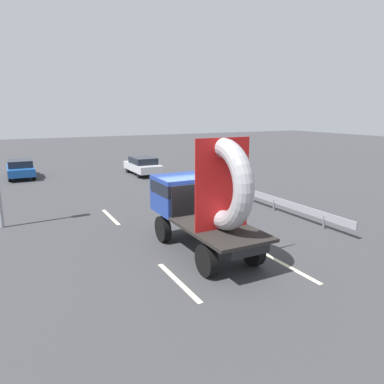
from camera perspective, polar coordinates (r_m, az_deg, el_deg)
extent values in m
plane|color=#38383A|center=(13.31, 1.52, -8.43)|extent=(120.00, 120.00, 0.00)
cylinder|color=black|center=(13.59, -4.62, -5.83)|extent=(0.28, 0.97, 0.97)
cylinder|color=black|center=(14.30, 1.69, -4.85)|extent=(0.28, 0.97, 0.97)
cylinder|color=black|center=(10.83, 2.30, -10.75)|extent=(0.28, 0.97, 0.97)
cylinder|color=black|center=(11.71, 9.63, -9.08)|extent=(0.28, 0.97, 0.97)
cube|color=black|center=(12.33, 2.15, -5.48)|extent=(1.30, 5.19, 0.25)
cube|color=navy|center=(13.59, -1.41, -0.26)|extent=(2.00, 1.74, 1.35)
cube|color=black|center=(13.48, -1.33, 0.93)|extent=(2.02, 1.65, 0.44)
cube|color=black|center=(11.57, 4.30, -5.83)|extent=(2.00, 3.45, 0.10)
cube|color=black|center=(12.80, 0.40, -1.18)|extent=(1.80, 0.08, 1.10)
torus|color=#9E9EA3|center=(11.06, 4.83, 1.21)|extent=(0.61, 2.85, 2.85)
cube|color=red|center=(11.06, 4.83, 1.21)|extent=(1.90, 0.03, 2.85)
cylinder|color=black|center=(29.18, -10.09, 3.64)|extent=(0.22, 0.63, 0.63)
cylinder|color=black|center=(29.67, -7.25, 3.88)|extent=(0.22, 0.63, 0.63)
cylinder|color=black|center=(26.69, -8.36, 2.87)|extent=(0.22, 0.63, 0.63)
cylinder|color=black|center=(27.22, -5.30, 3.15)|extent=(0.22, 0.63, 0.63)
cube|color=silver|center=(28.13, -7.79, 3.95)|extent=(1.78, 4.14, 0.54)
cube|color=black|center=(27.97, -7.76, 4.97)|extent=(1.60, 2.32, 0.49)
cube|color=gray|center=(19.30, 9.86, -0.22)|extent=(0.06, 12.62, 0.32)
cylinder|color=slate|center=(16.01, 20.12, -4.52)|extent=(0.10, 0.10, 0.55)
cylinder|color=slate|center=(18.18, 12.83, -2.04)|extent=(0.10, 0.10, 0.55)
cylinder|color=slate|center=(20.60, 7.19, -0.10)|extent=(0.10, 0.10, 0.55)
cylinder|color=slate|center=(23.21, 2.77, 1.43)|extent=(0.10, 0.10, 0.55)
cube|color=beige|center=(10.68, -2.21, -13.96)|extent=(0.16, 2.71, 0.01)
cube|color=beige|center=(17.16, -12.76, -3.85)|extent=(0.16, 2.68, 0.01)
cube|color=beige|center=(12.01, 14.93, -11.28)|extent=(0.16, 2.75, 0.01)
cube|color=beige|center=(18.83, -2.80, -2.08)|extent=(0.16, 2.03, 0.01)
cylinder|color=black|center=(30.63, -26.98, 2.88)|extent=(0.22, 0.63, 0.63)
cylinder|color=black|center=(30.67, -24.12, 3.16)|extent=(0.22, 0.63, 0.63)
cylinder|color=black|center=(28.01, -26.88, 2.09)|extent=(0.22, 0.63, 0.63)
cylinder|color=black|center=(28.06, -23.75, 2.41)|extent=(0.22, 0.63, 0.63)
cube|color=#194C99|center=(29.29, -25.49, 3.17)|extent=(1.77, 4.13, 0.54)
cube|color=black|center=(29.13, -25.57, 4.15)|extent=(1.59, 2.32, 0.49)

